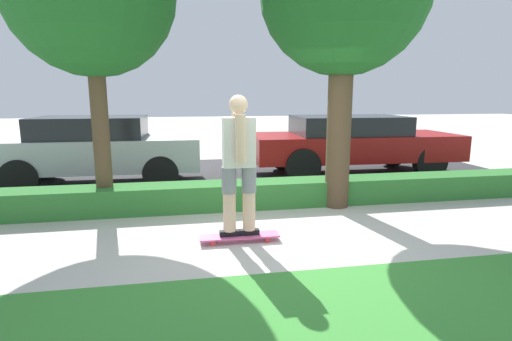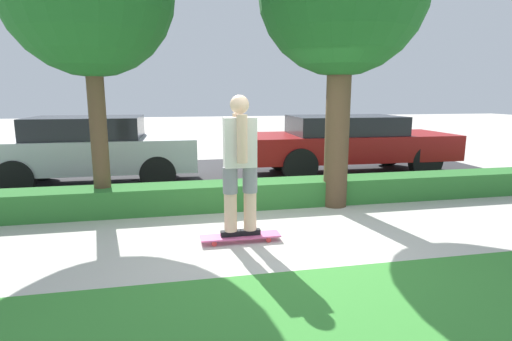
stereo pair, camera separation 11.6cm
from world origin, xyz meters
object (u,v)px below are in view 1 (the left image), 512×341
at_px(skater_person, 239,162).
at_px(parked_car_middle, 352,142).
at_px(parked_car_front, 98,148).
at_px(skateboard, 240,236).

distance_m(skater_person, parked_car_middle, 5.13).
relative_size(skater_person, parked_car_middle, 0.37).
bearing_deg(skater_person, parked_car_middle, 50.57).
bearing_deg(parked_car_middle, skater_person, -127.81).
relative_size(parked_car_front, parked_car_middle, 0.85).
xyz_separation_m(skater_person, parked_car_middle, (3.25, 3.95, -0.27)).
xyz_separation_m(skater_person, parked_car_front, (-2.43, 3.85, -0.27)).
distance_m(parked_car_front, parked_car_middle, 5.68).
xyz_separation_m(skateboard, parked_car_middle, (3.25, 3.95, 0.69)).
height_order(parked_car_front, parked_car_middle, parked_car_front).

